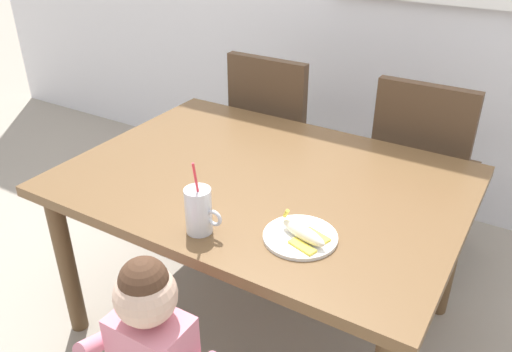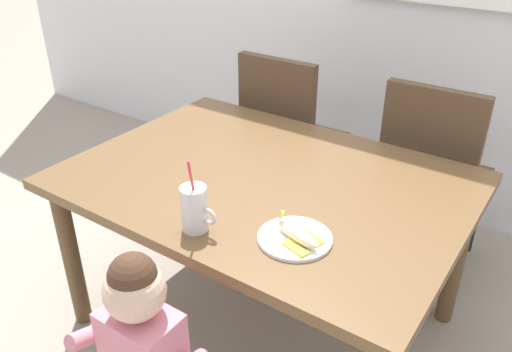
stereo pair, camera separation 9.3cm
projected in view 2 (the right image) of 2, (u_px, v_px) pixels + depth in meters
ground_plane at (264, 318)px, 2.27m from camera, size 24.00×24.00×0.00m
dining_table at (265, 195)px, 1.96m from camera, size 1.46×1.06×0.71m
dining_chair_left at (287, 132)px, 2.70m from camera, size 0.44×0.45×0.96m
dining_chair_right at (431, 169)px, 2.34m from camera, size 0.44×0.45×0.96m
toddler_standing at (142, 345)px, 1.45m from camera, size 0.33×0.24×0.84m
milk_cup at (195, 211)px, 1.59m from camera, size 0.13×0.08×0.25m
snack_plate at (295, 238)px, 1.57m from camera, size 0.23×0.23×0.01m
peeled_banana at (298, 235)px, 1.54m from camera, size 0.18×0.13×0.07m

